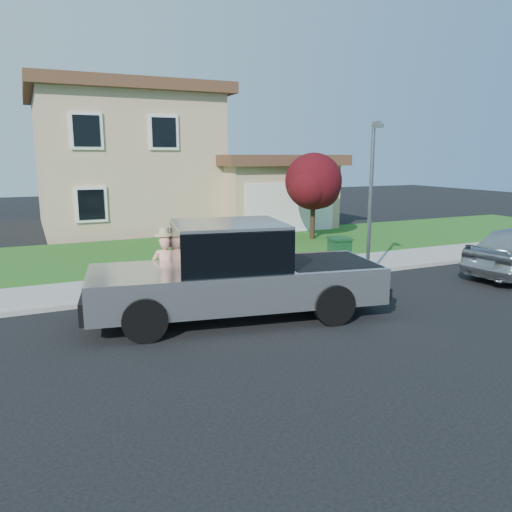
# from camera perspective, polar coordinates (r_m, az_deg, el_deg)

# --- Properties ---
(ground) EXTENTS (80.00, 80.00, 0.00)m
(ground) POSITION_cam_1_polar(r_m,az_deg,el_deg) (11.10, 1.50, -7.57)
(ground) COLOR black
(ground) RESTS_ON ground
(curb) EXTENTS (40.00, 0.20, 0.12)m
(curb) POSITION_cam_1_polar(r_m,az_deg,el_deg) (14.00, -0.06, -3.28)
(curb) COLOR gray
(curb) RESTS_ON ground
(sidewalk) EXTENTS (40.00, 2.00, 0.15)m
(sidewalk) POSITION_cam_1_polar(r_m,az_deg,el_deg) (14.98, -1.82, -2.25)
(sidewalk) COLOR gray
(sidewalk) RESTS_ON ground
(lawn) EXTENTS (40.00, 7.00, 0.10)m
(lawn) POSITION_cam_1_polar(r_m,az_deg,el_deg) (19.12, -7.07, 0.58)
(lawn) COLOR #175117
(lawn) RESTS_ON ground
(house) EXTENTS (14.00, 11.30, 6.85)m
(house) POSITION_cam_1_polar(r_m,az_deg,el_deg) (26.48, -11.87, 10.20)
(house) COLOR tan
(house) RESTS_ON ground
(pickup_truck) EXTENTS (6.89, 3.31, 2.17)m
(pickup_truck) POSITION_cam_1_polar(r_m,az_deg,el_deg) (11.18, -2.40, -2.02)
(pickup_truck) COLOR black
(pickup_truck) RESTS_ON ground
(woman) EXTENTS (0.73, 0.57, 1.95)m
(woman) POSITION_cam_1_polar(r_m,az_deg,el_deg) (12.16, -10.29, -1.55)
(woman) COLOR #E2967C
(woman) RESTS_ON ground
(ornamental_tree) EXTENTS (2.65, 2.39, 3.64)m
(ornamental_tree) POSITION_cam_1_polar(r_m,az_deg,el_deg) (21.41, 6.65, 8.16)
(ornamental_tree) COLOR black
(ornamental_tree) RESTS_ON lawn
(trash_bin) EXTENTS (0.76, 0.83, 1.01)m
(trash_bin) POSITION_cam_1_polar(r_m,az_deg,el_deg) (15.52, 9.49, 0.30)
(trash_bin) COLOR #113E1A
(trash_bin) RESTS_ON sidewalk
(street_lamp) EXTENTS (0.34, 0.59, 4.51)m
(street_lamp) POSITION_cam_1_polar(r_m,az_deg,el_deg) (14.40, 13.04, 6.98)
(street_lamp) COLOR slate
(street_lamp) RESTS_ON ground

